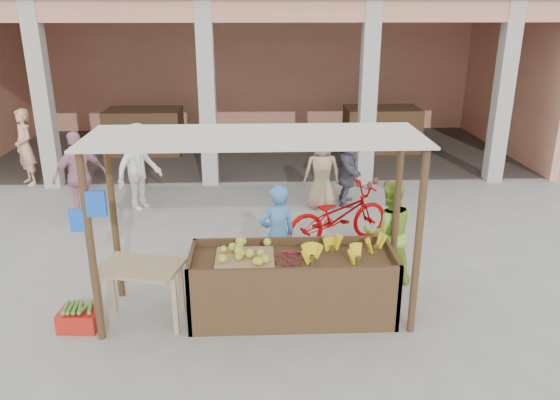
{
  "coord_description": "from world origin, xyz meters",
  "views": [
    {
      "loc": [
        0.09,
        -6.24,
        3.83
      ],
      "look_at": [
        0.39,
        1.2,
        1.17
      ],
      "focal_mm": 35.0,
      "sensor_mm": 36.0,
      "label": 1
    }
  ],
  "objects_px": {
    "fruit_stall": "(292,287)",
    "red_crate": "(80,319)",
    "vendor_blue": "(277,232)",
    "motorcycle": "(338,215)",
    "side_table": "(141,276)",
    "vendor_green": "(389,230)"
  },
  "relations": [
    {
      "from": "fruit_stall",
      "to": "red_crate",
      "type": "relative_size",
      "value": 5.38
    },
    {
      "from": "vendor_green",
      "to": "vendor_blue",
      "type": "bearing_deg",
      "value": -3.94
    },
    {
      "from": "motorcycle",
      "to": "red_crate",
      "type": "bearing_deg",
      "value": 101.63
    },
    {
      "from": "side_table",
      "to": "red_crate",
      "type": "distance_m",
      "value": 0.96
    },
    {
      "from": "vendor_blue",
      "to": "motorcycle",
      "type": "bearing_deg",
      "value": -147.31
    },
    {
      "from": "vendor_blue",
      "to": "motorcycle",
      "type": "height_order",
      "value": "vendor_blue"
    },
    {
      "from": "side_table",
      "to": "vendor_green",
      "type": "relative_size",
      "value": 0.69
    },
    {
      "from": "fruit_stall",
      "to": "side_table",
      "type": "relative_size",
      "value": 2.31
    },
    {
      "from": "side_table",
      "to": "red_crate",
      "type": "relative_size",
      "value": 2.33
    },
    {
      "from": "fruit_stall",
      "to": "motorcycle",
      "type": "distance_m",
      "value": 2.43
    },
    {
      "from": "fruit_stall",
      "to": "vendor_green",
      "type": "distance_m",
      "value": 1.72
    },
    {
      "from": "side_table",
      "to": "vendor_blue",
      "type": "bearing_deg",
      "value": 44.52
    },
    {
      "from": "side_table",
      "to": "red_crate",
      "type": "height_order",
      "value": "side_table"
    },
    {
      "from": "fruit_stall",
      "to": "motorcycle",
      "type": "height_order",
      "value": "motorcycle"
    },
    {
      "from": "fruit_stall",
      "to": "side_table",
      "type": "height_order",
      "value": "side_table"
    },
    {
      "from": "fruit_stall",
      "to": "vendor_blue",
      "type": "relative_size",
      "value": 1.62
    },
    {
      "from": "red_crate",
      "to": "side_table",
      "type": "bearing_deg",
      "value": 12.31
    },
    {
      "from": "side_table",
      "to": "vendor_blue",
      "type": "xyz_separation_m",
      "value": [
        1.74,
        1.0,
        0.14
      ]
    },
    {
      "from": "vendor_green",
      "to": "motorcycle",
      "type": "xyz_separation_m",
      "value": [
        -0.52,
        1.37,
        -0.29
      ]
    },
    {
      "from": "motorcycle",
      "to": "side_table",
      "type": "bearing_deg",
      "value": 107.17
    },
    {
      "from": "vendor_green",
      "to": "fruit_stall",
      "type": "bearing_deg",
      "value": 28.04
    },
    {
      "from": "side_table",
      "to": "motorcycle",
      "type": "xyz_separation_m",
      "value": [
        2.81,
        2.36,
        -0.15
      ]
    }
  ]
}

